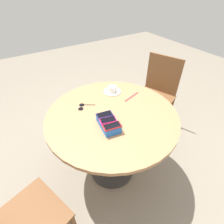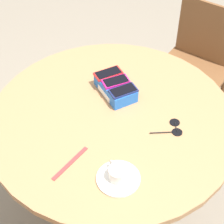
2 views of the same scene
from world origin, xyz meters
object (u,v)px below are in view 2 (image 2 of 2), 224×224
(saucer, at_px, (118,178))
(phone_navy, at_px, (123,91))
(phone_red, at_px, (108,73))
(lanyard_strap, at_px, (70,163))
(phone_magenta, at_px, (116,81))
(phone_box, at_px, (115,88))
(chair_far_side, at_px, (193,68))
(sunglasses, at_px, (174,128))
(coffee_cup, at_px, (118,173))
(round_table, at_px, (112,134))

(saucer, bearing_deg, phone_navy, 139.31)
(phone_red, height_order, lanyard_strap, phone_red)
(saucer, distance_m, lanyard_strap, 0.20)
(lanyard_strap, bearing_deg, phone_red, 125.84)
(phone_red, relative_size, phone_magenta, 1.04)
(phone_red, height_order, phone_magenta, phone_magenta)
(phone_box, height_order, chair_far_side, phone_box)
(phone_magenta, height_order, phone_navy, phone_magenta)
(sunglasses, height_order, chair_far_side, chair_far_side)
(phone_magenta, distance_m, coffee_cup, 0.48)
(phone_navy, height_order, sunglasses, phone_navy)
(phone_box, xyz_separation_m, phone_red, (-0.07, 0.01, 0.03))
(phone_red, bearing_deg, sunglasses, 7.36)
(phone_magenta, xyz_separation_m, saucer, (0.39, -0.29, -0.06))
(round_table, relative_size, phone_box, 4.85)
(phone_box, distance_m, saucer, 0.48)
(round_table, xyz_separation_m, sunglasses, (0.22, 0.16, 0.12))
(phone_box, distance_m, phone_magenta, 0.04)
(round_table, distance_m, chair_far_side, 0.93)
(phone_box, distance_m, lanyard_strap, 0.44)
(saucer, height_order, lanyard_strap, saucer)
(round_table, bearing_deg, phone_red, 147.65)
(lanyard_strap, bearing_deg, phone_navy, 111.74)
(phone_magenta, distance_m, phone_navy, 0.07)
(round_table, bearing_deg, phone_box, 136.92)
(phone_red, distance_m, phone_navy, 0.14)
(phone_box, relative_size, sunglasses, 1.48)
(phone_navy, distance_m, sunglasses, 0.27)
(phone_box, height_order, coffee_cup, coffee_cup)
(phone_box, distance_m, chair_far_side, 0.86)
(phone_box, bearing_deg, chair_far_side, 102.88)
(phone_magenta, bearing_deg, round_table, -43.54)
(phone_red, xyz_separation_m, coffee_cup, (0.45, -0.29, -0.03))
(coffee_cup, height_order, chair_far_side, coffee_cup)
(lanyard_strap, distance_m, sunglasses, 0.46)
(phone_magenta, height_order, lanyard_strap, phone_magenta)
(phone_red, distance_m, lanyard_strap, 0.49)
(round_table, distance_m, coffee_cup, 0.36)
(phone_red, distance_m, chair_far_side, 0.86)
(phone_red, height_order, chair_far_side, phone_red)
(saucer, bearing_deg, phone_box, 143.86)
(phone_box, relative_size, chair_far_side, 0.27)
(round_table, relative_size, lanyard_strap, 5.55)
(lanyard_strap, xyz_separation_m, chair_far_side, (-0.39, 1.15, -0.33))
(saucer, xyz_separation_m, coffee_cup, (-0.00, 0.00, 0.03))
(coffee_cup, bearing_deg, chair_far_side, 118.09)
(coffee_cup, bearing_deg, phone_red, 147.09)
(sunglasses, bearing_deg, phone_box, -169.23)
(saucer, distance_m, chair_far_side, 1.23)
(round_table, bearing_deg, coffee_cup, -33.26)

